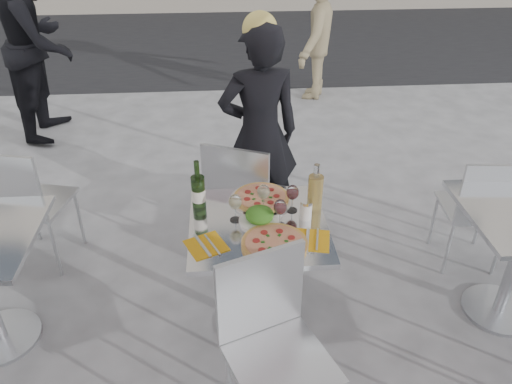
{
  "coord_description": "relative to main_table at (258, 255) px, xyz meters",
  "views": [
    {
      "loc": [
        -0.17,
        -2.12,
        2.27
      ],
      "look_at": [
        0.0,
        0.15,
        0.85
      ],
      "focal_mm": 35.0,
      "sensor_mm": 36.0,
      "label": 1
    }
  ],
  "objects": [
    {
      "name": "woman_diner",
      "position": [
        0.09,
        1.02,
        0.24
      ],
      "size": [
        0.62,
        0.46,
        1.56
      ],
      "primitive_type": "imported",
      "rotation": [
        0.0,
        0.0,
        3.3
      ],
      "color": "black",
      "rests_on": "ground"
    },
    {
      "name": "sugar_shaker",
      "position": [
        0.25,
        0.03,
        0.26
      ],
      "size": [
        0.06,
        0.06,
        0.11
      ],
      "color": "white",
      "rests_on": "main_table"
    },
    {
      "name": "ground",
      "position": [
        0.0,
        0.0,
        -0.54
      ],
      "size": [
        80.0,
        80.0,
        0.0
      ],
      "primitive_type": "plane",
      "color": "slate"
    },
    {
      "name": "main_table",
      "position": [
        0.0,
        0.0,
        0.0
      ],
      "size": [
        0.72,
        0.72,
        0.75
      ],
      "color": "#B7BABF",
      "rests_on": "ground"
    },
    {
      "name": "chair_far",
      "position": [
        -0.06,
        0.59,
        0.02
      ],
      "size": [
        0.56,
        0.57,
        0.94
      ],
      "rotation": [
        0.0,
        0.0,
        2.75
      ],
      "color": "silver",
      "rests_on": "ground"
    },
    {
      "name": "napkin_right",
      "position": [
        0.25,
        -0.16,
        0.21
      ],
      "size": [
        0.21,
        0.21,
        0.01
      ],
      "rotation": [
        0.0,
        0.0,
        -0.21
      ],
      "color": "gold",
      "rests_on": "main_table"
    },
    {
      "name": "wineglass_red_a",
      "position": [
        0.11,
        -0.03,
        0.32
      ],
      "size": [
        0.07,
        0.07,
        0.16
      ],
      "color": "white",
      "rests_on": "main_table"
    },
    {
      "name": "salad_plate",
      "position": [
        0.01,
        0.01,
        0.25
      ],
      "size": [
        0.22,
        0.22,
        0.09
      ],
      "color": "white",
      "rests_on": "main_table"
    },
    {
      "name": "pedestrian_b",
      "position": [
        0.95,
        3.74,
        0.25
      ],
      "size": [
        0.91,
        1.16,
        1.58
      ],
      "primitive_type": "imported",
      "rotation": [
        0.0,
        0.0,
        4.35
      ],
      "color": "#8C7C5A",
      "rests_on": "ground"
    },
    {
      "name": "pizza_far",
      "position": [
        0.03,
        0.21,
        0.23
      ],
      "size": [
        0.35,
        0.35,
        0.03
      ],
      "color": "white",
      "rests_on": "main_table"
    },
    {
      "name": "pedestrian_a",
      "position": [
        -1.92,
        2.93,
        0.39
      ],
      "size": [
        0.76,
        0.95,
        1.87
      ],
      "primitive_type": "imported",
      "rotation": [
        0.0,
        0.0,
        1.51
      ],
      "color": "black",
      "rests_on": "ground"
    },
    {
      "name": "chair_near",
      "position": [
        0.02,
        -0.58,
        0.01
      ],
      "size": [
        0.56,
        0.56,
        0.94
      ],
      "rotation": [
        0.0,
        0.0,
        0.38
      ],
      "color": "silver",
      "rests_on": "ground"
    },
    {
      "name": "wineglass_red_b",
      "position": [
        0.19,
        0.11,
        0.32
      ],
      "size": [
        0.07,
        0.07,
        0.16
      ],
      "color": "white",
      "rests_on": "main_table"
    },
    {
      "name": "pizza_near",
      "position": [
        0.07,
        -0.19,
        0.22
      ],
      "size": [
        0.33,
        0.33,
        0.02
      ],
      "color": "#DBB055",
      "rests_on": "main_table"
    },
    {
      "name": "wineglass_white_a",
      "position": [
        -0.12,
        0.04,
        0.32
      ],
      "size": [
        0.07,
        0.07,
        0.16
      ],
      "color": "white",
      "rests_on": "main_table"
    },
    {
      "name": "street_asphalt",
      "position": [
        0.0,
        6.5,
        -0.54
      ],
      "size": [
        24.0,
        5.0,
        0.0
      ],
      "primitive_type": "cube",
      "color": "black",
      "rests_on": "ground"
    },
    {
      "name": "napkin_left",
      "position": [
        -0.27,
        -0.17,
        0.21
      ],
      "size": [
        0.24,
        0.24,
        0.01
      ],
      "rotation": [
        0.0,
        0.0,
        0.43
      ],
      "color": "gold",
      "rests_on": "main_table"
    },
    {
      "name": "wineglass_white_b",
      "position": [
        0.04,
        0.13,
        0.32
      ],
      "size": [
        0.07,
        0.07,
        0.16
      ],
      "color": "white",
      "rests_on": "main_table"
    },
    {
      "name": "side_chair_rfar",
      "position": [
        1.46,
        0.43,
        -0.03
      ],
      "size": [
        0.42,
        0.43,
        0.86
      ],
      "rotation": [
        0.0,
        0.0,
        3.05
      ],
      "color": "silver",
      "rests_on": "ground"
    },
    {
      "name": "side_chair_lfar",
      "position": [
        -1.45,
        0.67,
        0.0
      ],
      "size": [
        0.5,
        0.51,
        0.92
      ],
      "rotation": [
        0.0,
        0.0,
        2.91
      ],
      "color": "silver",
      "rests_on": "ground"
    },
    {
      "name": "carafe",
      "position": [
        0.31,
        0.09,
        0.33
      ],
      "size": [
        0.08,
        0.08,
        0.29
      ],
      "color": "#D2B359",
      "rests_on": "main_table"
    },
    {
      "name": "wine_bottle",
      "position": [
        -0.31,
        0.16,
        0.32
      ],
      "size": [
        0.07,
        0.08,
        0.29
      ],
      "color": "#2E511E",
      "rests_on": "main_table"
    }
  ]
}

